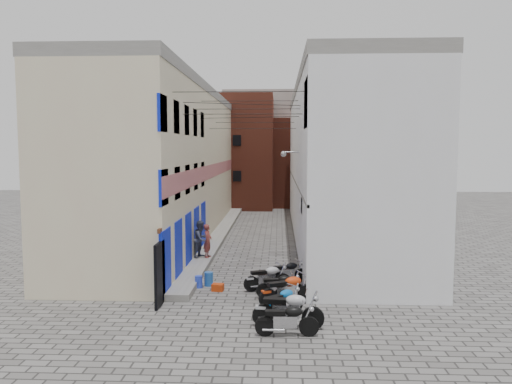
# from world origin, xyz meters

# --- Properties ---
(ground) EXTENTS (90.00, 90.00, 0.00)m
(ground) POSITION_xyz_m (0.00, 0.00, 0.00)
(ground) COLOR #595654
(ground) RESTS_ON ground
(plinth) EXTENTS (0.90, 26.00, 0.25)m
(plinth) POSITION_xyz_m (-2.05, 13.00, 0.12)
(plinth) COLOR slate
(plinth) RESTS_ON ground
(building_left) EXTENTS (5.10, 27.00, 9.00)m
(building_left) POSITION_xyz_m (-4.98, 12.95, 4.50)
(building_left) COLOR beige
(building_left) RESTS_ON ground
(building_right) EXTENTS (5.94, 26.00, 9.00)m
(building_right) POSITION_xyz_m (5.00, 13.00, 4.51)
(building_right) COLOR white
(building_right) RESTS_ON ground
(building_far_brick_left) EXTENTS (6.00, 6.00, 10.00)m
(building_far_brick_left) POSITION_xyz_m (-2.00, 28.00, 5.00)
(building_far_brick_left) COLOR brown
(building_far_brick_left) RESTS_ON ground
(building_far_brick_right) EXTENTS (5.00, 6.00, 8.00)m
(building_far_brick_right) POSITION_xyz_m (3.00, 30.00, 4.00)
(building_far_brick_right) COLOR brown
(building_far_brick_right) RESTS_ON ground
(building_far_concrete) EXTENTS (8.00, 5.00, 11.00)m
(building_far_concrete) POSITION_xyz_m (0.00, 34.00, 5.50)
(building_far_concrete) COLOR slate
(building_far_concrete) RESTS_ON ground
(far_shopfront) EXTENTS (2.00, 0.30, 2.40)m
(far_shopfront) POSITION_xyz_m (0.00, 25.20, 1.20)
(far_shopfront) COLOR black
(far_shopfront) RESTS_ON ground
(overhead_wires) EXTENTS (5.80, 13.02, 1.32)m
(overhead_wires) POSITION_xyz_m (0.00, 7.64, 7.12)
(overhead_wires) COLOR black
(overhead_wires) RESTS_ON ground
(motorcycle_a) EXTENTS (1.85, 0.62, 1.07)m
(motorcycle_a) POSITION_xyz_m (1.78, -3.00, 0.53)
(motorcycle_a) COLOR black
(motorcycle_a) RESTS_ON ground
(motorcycle_b) EXTENTS (2.24, 0.93, 1.26)m
(motorcycle_b) POSITION_xyz_m (1.83, -2.34, 0.63)
(motorcycle_b) COLOR #ACADB1
(motorcycle_b) RESTS_ON ground
(motorcycle_c) EXTENTS (1.71, 1.62, 1.03)m
(motorcycle_c) POSITION_xyz_m (1.66, -1.33, 0.52)
(motorcycle_c) COLOR #0B5DAE
(motorcycle_c) RESTS_ON ground
(motorcycle_d) EXTENTS (2.17, 1.47, 1.21)m
(motorcycle_d) POSITION_xyz_m (1.84, -0.19, 0.60)
(motorcycle_d) COLOR red
(motorcycle_d) RESTS_ON ground
(motorcycle_e) EXTENTS (1.77, 0.79, 0.99)m
(motorcycle_e) POSITION_xyz_m (1.58, 0.69, 0.49)
(motorcycle_e) COLOR black
(motorcycle_e) RESTS_ON ground
(motorcycle_f) EXTENTS (1.95, 1.25, 1.08)m
(motorcycle_f) POSITION_xyz_m (1.11, 1.63, 0.54)
(motorcycle_f) COLOR #ABAAAE
(motorcycle_f) RESTS_ON ground
(motorcycle_g) EXTENTS (1.76, 1.09, 0.98)m
(motorcycle_g) POSITION_xyz_m (1.90, 2.73, 0.49)
(motorcycle_g) COLOR black
(motorcycle_g) RESTS_ON ground
(person_a) EXTENTS (0.45, 0.62, 1.57)m
(person_a) POSITION_xyz_m (-1.80, 6.08, 1.04)
(person_a) COLOR brown
(person_a) RESTS_ON plinth
(person_b) EXTENTS (0.94, 1.04, 1.73)m
(person_b) POSITION_xyz_m (-2.13, 6.11, 1.12)
(person_b) COLOR #383E55
(person_b) RESTS_ON plinth
(water_jug_near) EXTENTS (0.34, 0.34, 0.46)m
(water_jug_near) POSITION_xyz_m (-1.55, 1.83, 0.23)
(water_jug_near) COLOR blue
(water_jug_near) RESTS_ON ground
(water_jug_far) EXTENTS (0.43, 0.43, 0.54)m
(water_jug_far) POSITION_xyz_m (-1.20, 2.12, 0.27)
(water_jug_far) COLOR #235BAF
(water_jug_far) RESTS_ON ground
(red_crate) EXTENTS (0.47, 0.38, 0.27)m
(red_crate) POSITION_xyz_m (-0.76, 1.43, 0.13)
(red_crate) COLOR #B2330C
(red_crate) RESTS_ON ground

